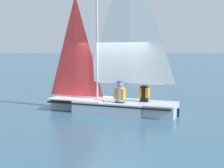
# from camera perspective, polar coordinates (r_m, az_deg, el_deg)

# --- Properties ---
(ground_plane) EXTENTS (260.00, 260.00, 0.00)m
(ground_plane) POSITION_cam_1_polar(r_m,az_deg,el_deg) (11.36, -0.00, -5.07)
(ground_plane) COLOR #38607A
(sailboat_main) EXTENTS (4.79, 2.82, 5.91)m
(sailboat_main) POSITION_cam_1_polar(r_m,az_deg,el_deg) (11.21, 0.16, -0.58)
(sailboat_main) COLOR #B2BCCC
(sailboat_main) RESTS_ON ground_plane
(sailor_helm) EXTENTS (0.40, 0.38, 1.16)m
(sailor_helm) POSITION_cam_1_polar(r_m,az_deg,el_deg) (10.82, 1.43, -2.27)
(sailor_helm) COLOR black
(sailor_helm) RESTS_ON ground_plane
(sailor_crew) EXTENTS (0.40, 0.38, 1.16)m
(sailor_crew) POSITION_cam_1_polar(r_m,az_deg,el_deg) (11.10, 5.91, -2.07)
(sailor_crew) COLOR black
(sailor_crew) RESTS_ON ground_plane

